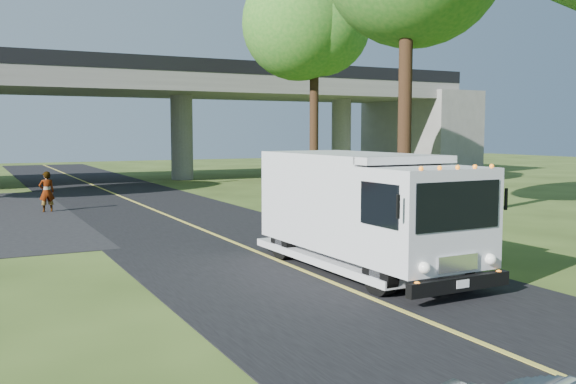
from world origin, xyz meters
TOP-DOWN VIEW (x-y plane):
  - ground at (0.00, 0.00)m, footprint 120.00×120.00m
  - road at (0.00, 10.00)m, footprint 7.00×90.00m
  - lane_line at (0.00, 10.00)m, footprint 0.12×90.00m
  - overpass at (0.00, 32.00)m, footprint 54.00×10.00m
  - tree_right_far at (9.21, 19.84)m, footprint 5.77×5.67m
  - step_van at (1.21, 3.86)m, footprint 2.43×6.27m
  - pedestrian at (-3.80, 18.15)m, footprint 0.60×0.42m

SIDE VIEW (x-z plane):
  - ground at x=0.00m, z-range 0.00..0.00m
  - road at x=0.00m, z-range 0.00..0.02m
  - lane_line at x=0.00m, z-range 0.03..0.03m
  - pedestrian at x=-3.80m, z-range 0.00..1.57m
  - step_van at x=1.21m, z-range 0.11..2.72m
  - overpass at x=0.00m, z-range 0.91..8.21m
  - tree_right_far at x=9.21m, z-range 2.81..13.80m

